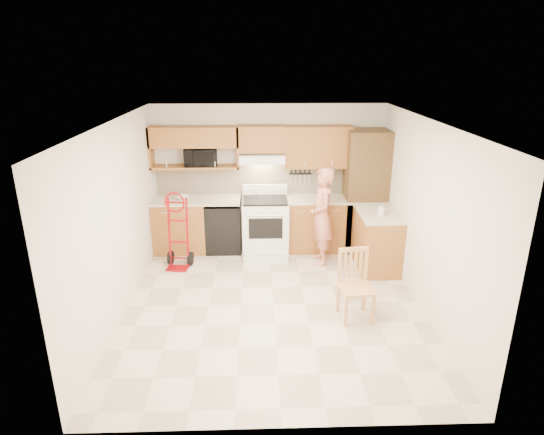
{
  "coord_description": "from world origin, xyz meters",
  "views": [
    {
      "loc": [
        -0.2,
        -5.61,
        3.27
      ],
      "look_at": [
        0.0,
        0.5,
        1.1
      ],
      "focal_mm": 30.4,
      "sensor_mm": 36.0,
      "label": 1
    }
  ],
  "objects_px": {
    "person": "(322,217)",
    "dining_chair": "(356,286)",
    "microwave": "(201,157)",
    "hand_truck": "(177,234)",
    "range": "(265,222)"
  },
  "relations": [
    {
      "from": "microwave",
      "to": "range",
      "type": "height_order",
      "value": "microwave"
    },
    {
      "from": "microwave",
      "to": "dining_chair",
      "type": "xyz_separation_m",
      "value": [
        2.21,
        -2.46,
        -1.18
      ]
    },
    {
      "from": "range",
      "to": "person",
      "type": "xyz_separation_m",
      "value": [
        0.9,
        -0.4,
        0.23
      ]
    },
    {
      "from": "range",
      "to": "person",
      "type": "relative_size",
      "value": 0.71
    },
    {
      "from": "person",
      "to": "hand_truck",
      "type": "height_order",
      "value": "person"
    },
    {
      "from": "microwave",
      "to": "dining_chair",
      "type": "bearing_deg",
      "value": -52.55
    },
    {
      "from": "microwave",
      "to": "hand_truck",
      "type": "relative_size",
      "value": 0.48
    },
    {
      "from": "range",
      "to": "person",
      "type": "height_order",
      "value": "person"
    },
    {
      "from": "range",
      "to": "dining_chair",
      "type": "xyz_separation_m",
      "value": [
        1.13,
        -2.12,
        -0.11
      ]
    },
    {
      "from": "person",
      "to": "dining_chair",
      "type": "height_order",
      "value": "person"
    },
    {
      "from": "microwave",
      "to": "dining_chair",
      "type": "relative_size",
      "value": 0.6
    },
    {
      "from": "range",
      "to": "hand_truck",
      "type": "relative_size",
      "value": 1.0
    },
    {
      "from": "person",
      "to": "dining_chair",
      "type": "distance_m",
      "value": 1.77
    },
    {
      "from": "microwave",
      "to": "person",
      "type": "xyz_separation_m",
      "value": [
        1.99,
        -0.74,
        -0.84
      ]
    },
    {
      "from": "range",
      "to": "hand_truck",
      "type": "bearing_deg",
      "value": -160.6
    }
  ]
}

